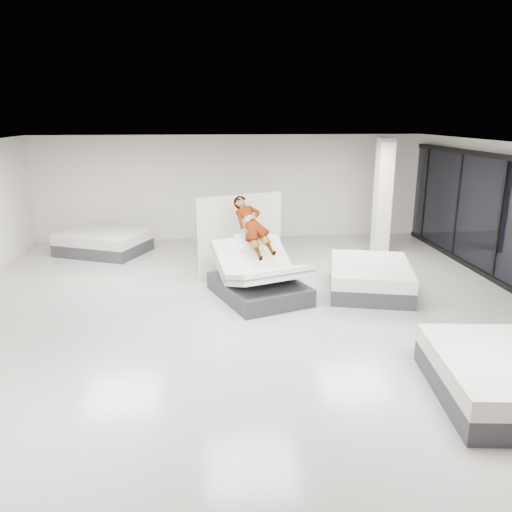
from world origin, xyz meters
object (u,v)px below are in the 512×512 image
object	(u,v)px
flat_bed_left_far	(104,242)
column	(383,198)
divider_panel	(241,236)
flat_bed_right_far	(370,277)
person	(253,237)
remote	(269,247)
hero_bed	(259,279)
flat_bed_right_near	(500,377)

from	to	relation	value
flat_bed_left_far	column	xyz separation A→B (m)	(7.69, -0.95, 1.29)
divider_panel	flat_bed_right_far	world-z (taller)	divider_panel
person	column	size ratio (longest dim) A/B	0.50
divider_panel	flat_bed_left_far	distance (m)	4.50
column	flat_bed_right_far	bearing A→B (deg)	-112.92
person	flat_bed_right_far	xyz separation A→B (m)	(2.60, -0.11, -0.96)
remote	flat_bed_right_far	size ratio (longest dim) A/B	0.05
hero_bed	person	xyz separation A→B (m)	(-0.11, 0.30, 0.85)
flat_bed_right_near	flat_bed_left_far	bearing A→B (deg)	129.80
hero_bed	remote	world-z (taller)	hero_bed
hero_bed	divider_panel	distance (m)	1.68
person	remote	distance (m)	0.45
divider_panel	hero_bed	bearing A→B (deg)	-103.22
flat_bed_right_far	flat_bed_left_far	distance (m)	7.52
hero_bed	person	bearing A→B (deg)	110.21
flat_bed_right_far	column	xyz separation A→B (m)	(1.21, 2.85, 1.29)
divider_panel	flat_bed_left_far	bearing A→B (deg)	123.29
flat_bed_left_far	remote	bearing A→B (deg)	-43.12
remote	person	bearing A→B (deg)	122.15
flat_bed_right_far	column	world-z (taller)	column
hero_bed	divider_panel	world-z (taller)	divider_panel
remote	flat_bed_left_far	distance (m)	5.82
divider_panel	flat_bed_right_far	xyz separation A→B (m)	(2.77, -1.37, -0.68)
column	flat_bed_right_near	bearing A→B (deg)	-96.46
remote	flat_bed_right_far	bearing A→B (deg)	-16.68
hero_bed	divider_panel	xyz separation A→B (m)	(-0.28, 1.55, 0.58)
person	flat_bed_left_far	xyz separation A→B (m)	(-3.89, 3.69, -0.96)
flat_bed_right_far	divider_panel	bearing A→B (deg)	153.72
hero_bed	flat_bed_right_far	xyz separation A→B (m)	(2.49, 0.19, -0.10)
hero_bed	flat_bed_right_near	size ratio (longest dim) A/B	1.04
person	flat_bed_right_near	bearing A→B (deg)	-76.97
hero_bed	remote	bearing A→B (deg)	11.70
flat_bed_right_far	flat_bed_left_far	world-z (taller)	flat_bed_right_far
remote	divider_panel	xyz separation A→B (m)	(-0.50, 1.51, -0.10)
flat_bed_right_far	column	distance (m)	3.35
column	person	bearing A→B (deg)	-144.23
flat_bed_right_near	flat_bed_left_far	size ratio (longest dim) A/B	0.88
flat_bed_right_near	flat_bed_left_far	world-z (taller)	flat_bed_left_far
hero_bed	flat_bed_right_near	distance (m)	5.13
flat_bed_left_far	column	distance (m)	7.85
person	flat_bed_right_far	distance (m)	2.77
person	flat_bed_left_far	size ratio (longest dim) A/B	0.58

